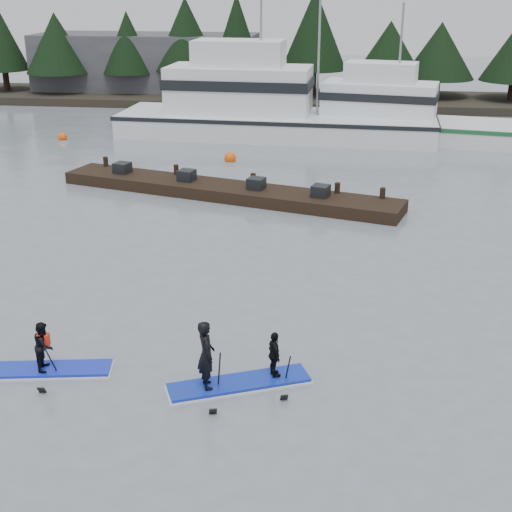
# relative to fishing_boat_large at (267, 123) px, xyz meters

# --- Properties ---
(ground) EXTENTS (160.00, 160.00, 0.00)m
(ground) POSITION_rel_fishing_boat_large_xyz_m (2.36, -29.37, -0.83)
(ground) COLOR slate
(ground) RESTS_ON ground
(far_shore) EXTENTS (70.00, 8.00, 0.60)m
(far_shore) POSITION_rel_fishing_boat_large_xyz_m (2.36, 12.63, -0.53)
(far_shore) COLOR #2D281E
(far_shore) RESTS_ON ground
(treeline) EXTENTS (60.00, 4.00, 8.00)m
(treeline) POSITION_rel_fishing_boat_large_xyz_m (2.36, 12.63, -0.83)
(treeline) COLOR black
(treeline) RESTS_ON ground
(waterfront_building) EXTENTS (18.00, 6.00, 5.00)m
(waterfront_building) POSITION_rel_fishing_boat_large_xyz_m (-11.64, 14.63, 1.67)
(waterfront_building) COLOR #4C4C51
(waterfront_building) RESTS_ON ground
(fishing_boat_large) EXTENTS (19.66, 6.29, 10.76)m
(fishing_boat_large) POSITION_rel_fishing_boat_large_xyz_m (0.00, 0.00, 0.00)
(fishing_boat_large) COLOR white
(fishing_boat_large) RESTS_ON ground
(fishing_boat_medium) EXTENTS (15.63, 6.80, 8.91)m
(fishing_boat_medium) POSITION_rel_fishing_boat_large_xyz_m (8.25, 0.36, -0.19)
(fishing_boat_medium) COLOR white
(fishing_boat_medium) RESTS_ON ground
(floating_dock) EXTENTS (16.12, 6.51, 0.54)m
(floating_dock) POSITION_rel_fishing_boat_large_xyz_m (-0.31, -13.44, -0.56)
(floating_dock) COLOR black
(floating_dock) RESTS_ON ground
(buoy_b) EXTENTS (0.64, 0.64, 0.64)m
(buoy_b) POSITION_rel_fishing_boat_large_xyz_m (-1.20, -6.79, -0.83)
(buoy_b) COLOR #F0540C
(buoy_b) RESTS_ON ground
(buoy_a) EXTENTS (0.57, 0.57, 0.57)m
(buoy_a) POSITION_rel_fishing_boat_large_xyz_m (-12.30, -2.71, -0.83)
(buoy_a) COLOR #F0540C
(buoy_a) RESTS_ON ground
(paddleboard_solo) EXTENTS (3.28, 1.32, 1.84)m
(paddleboard_solo) POSITION_rel_fishing_boat_large_xyz_m (-2.22, -29.24, -0.37)
(paddleboard_solo) COLOR #1529C6
(paddleboard_solo) RESTS_ON ground
(paddleboard_duo) EXTENTS (3.51, 2.15, 2.34)m
(paddleboard_duo) POSITION_rel_fishing_boat_large_xyz_m (2.58, -29.31, -0.22)
(paddleboard_duo) COLOR #122BAC
(paddleboard_duo) RESTS_ON ground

